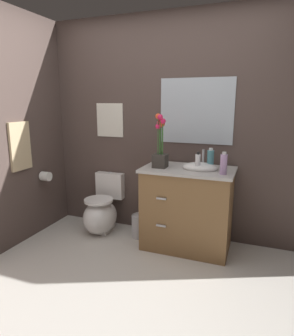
# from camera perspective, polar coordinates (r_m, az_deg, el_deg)

# --- Properties ---
(ground_plane) EXTENTS (9.75, 9.75, 0.00)m
(ground_plane) POSITION_cam_1_polar(r_m,az_deg,el_deg) (2.59, -5.99, -24.28)
(ground_plane) COLOR beige
(wall_back) EXTENTS (4.55, 0.05, 2.50)m
(wall_back) POSITION_cam_1_polar(r_m,az_deg,el_deg) (3.36, 7.81, 7.39)
(wall_back) COLOR #4C3D38
(wall_back) RESTS_ON ground_plane
(wall_left) EXTENTS (0.05, 3.93, 2.50)m
(wall_left) POSITION_cam_1_polar(r_m,az_deg,el_deg) (3.35, -26.49, 6.15)
(wall_left) COLOR #4C3D38
(wall_left) RESTS_ON ground_plane
(toilet) EXTENTS (0.38, 0.59, 0.69)m
(toilet) POSITION_cam_1_polar(r_m,az_deg,el_deg) (3.67, -8.67, -8.37)
(toilet) COLOR white
(toilet) RESTS_ON ground_plane
(vanity_cabinet) EXTENTS (0.94, 0.56, 1.06)m
(vanity_cabinet) POSITION_cam_1_polar(r_m,az_deg,el_deg) (3.21, 7.75, -7.53)
(vanity_cabinet) COLOR brown
(vanity_cabinet) RESTS_ON ground_plane
(flower_vase) EXTENTS (0.14, 0.14, 0.56)m
(flower_vase) POSITION_cam_1_polar(r_m,az_deg,el_deg) (3.06, 2.58, 3.97)
(flower_vase) COLOR #38332D
(flower_vase) RESTS_ON vanity_cabinet
(soap_bottle) EXTENTS (0.07, 0.07, 0.22)m
(soap_bottle) POSITION_cam_1_polar(r_m,az_deg,el_deg) (3.05, 12.10, 1.58)
(soap_bottle) COLOR teal
(soap_bottle) RESTS_ON vanity_cabinet
(lotion_bottle) EXTENTS (0.05, 0.05, 0.19)m
(lotion_bottle) POSITION_cam_1_polar(r_m,az_deg,el_deg) (2.97, 9.73, 1.10)
(lotion_bottle) COLOR white
(lotion_bottle) RESTS_ON vanity_cabinet
(hand_wash_bottle) EXTENTS (0.07, 0.07, 0.21)m
(hand_wash_bottle) POSITION_cam_1_polar(r_m,az_deg,el_deg) (2.88, 14.52, 0.75)
(hand_wash_bottle) COLOR #B28CBF
(hand_wash_bottle) RESTS_ON vanity_cabinet
(trash_bin) EXTENTS (0.18, 0.18, 0.27)m
(trash_bin) POSITION_cam_1_polar(r_m,az_deg,el_deg) (3.52, -1.47, -11.04)
(trash_bin) COLOR #B7B7BC
(trash_bin) RESTS_ON ground_plane
(wall_poster) EXTENTS (0.35, 0.01, 0.40)m
(wall_poster) POSITION_cam_1_polar(r_m,az_deg,el_deg) (3.67, -7.16, 9.12)
(wall_poster) COLOR silver
(wall_mirror) EXTENTS (0.80, 0.01, 0.70)m
(wall_mirror) POSITION_cam_1_polar(r_m,az_deg,el_deg) (3.30, 9.44, 10.72)
(wall_mirror) COLOR #B2BCC6
(hanging_towel) EXTENTS (0.03, 0.28, 0.52)m
(hanging_towel) POSITION_cam_1_polar(r_m,az_deg,el_deg) (3.48, -23.20, 3.87)
(hanging_towel) COLOR tan
(toilet_paper_roll) EXTENTS (0.11, 0.11, 0.11)m
(toilet_paper_roll) POSITION_cam_1_polar(r_m,az_deg,el_deg) (3.74, -18.90, -1.51)
(toilet_paper_roll) COLOR white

